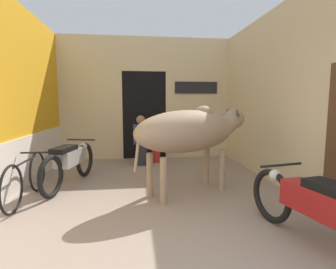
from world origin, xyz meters
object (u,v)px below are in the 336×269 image
(bicycle, at_px, (26,179))
(cow, at_px, (192,131))
(plastic_stool, at_px, (156,153))
(shopkeeper_seated, at_px, (141,138))
(motorcycle_far, at_px, (70,161))
(motorcycle_near, at_px, (317,207))

(bicycle, bearing_deg, cow, 2.17)
(bicycle, height_order, plastic_stool, bicycle)
(shopkeeper_seated, distance_m, plastic_stool, 0.59)
(cow, height_order, plastic_stool, cow)
(motorcycle_far, xyz_separation_m, bicycle, (-0.49, -0.72, -0.10))
(cow, xyz_separation_m, bicycle, (-2.62, -0.10, -0.69))
(motorcycle_far, bearing_deg, cow, -16.10)
(motorcycle_near, xyz_separation_m, shopkeeper_seated, (-1.70, 4.07, 0.20))
(bicycle, xyz_separation_m, shopkeeper_seated, (1.82, 2.27, 0.30))
(cow, bearing_deg, shopkeeper_seated, 110.35)
(motorcycle_far, distance_m, shopkeeper_seated, 2.06)
(cow, bearing_deg, plastic_stool, 100.20)
(cow, xyz_separation_m, motorcycle_near, (0.90, -1.90, -0.60))
(motorcycle_near, xyz_separation_m, bicycle, (-3.52, 1.80, -0.10))
(motorcycle_far, bearing_deg, plastic_stool, 45.23)
(shopkeeper_seated, height_order, plastic_stool, shopkeeper_seated)
(motorcycle_near, relative_size, plastic_stool, 4.40)
(motorcycle_near, relative_size, bicycle, 1.21)
(motorcycle_far, bearing_deg, bicycle, -124.11)
(cow, relative_size, motorcycle_far, 1.19)
(motorcycle_far, height_order, shopkeeper_seated, shopkeeper_seated)
(cow, relative_size, motorcycle_near, 1.15)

